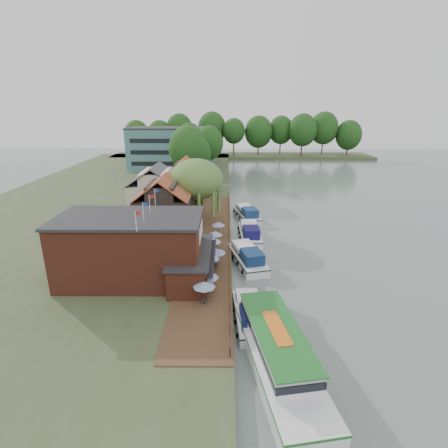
{
  "coord_description": "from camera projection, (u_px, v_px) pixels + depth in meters",
  "views": [
    {
      "loc": [
        -5.58,
        -36.0,
        19.36
      ],
      "look_at": [
        -6.0,
        12.0,
        3.0
      ],
      "focal_mm": 28.0,
      "sensor_mm": 36.0,
      "label": 1
    }
  ],
  "objects": [
    {
      "name": "swan",
      "position": [
        239.0,
        331.0,
        31.19
      ],
      "size": [
        0.44,
        0.44,
        0.44
      ],
      "primitive_type": "sphere",
      "color": "white",
      "rests_on": "ground"
    },
    {
      "name": "umbrella_1",
      "position": [
        208.0,
        283.0,
        35.31
      ],
      "size": [
        2.29,
        2.29,
        2.38
      ],
      "primitive_type": null,
      "color": "navy",
      "rests_on": "quay_deck"
    },
    {
      "name": "umbrella_6",
      "position": [
        218.0,
        230.0,
        50.54
      ],
      "size": [
        1.98,
        1.98,
        2.38
      ],
      "primitive_type": null,
      "color": "navy",
      "rests_on": "quay_deck"
    },
    {
      "name": "quay_deck",
      "position": [
        210.0,
        242.0,
        49.47
      ],
      "size": [
        6.0,
        50.0,
        0.1
      ],
      "primitive_type": "cube",
      "color": "#47301E",
      "rests_on": "land_bank"
    },
    {
      "name": "cruiser_2",
      "position": [
        250.0,
        231.0,
        52.91
      ],
      "size": [
        3.64,
        10.33,
        2.49
      ],
      "primitive_type": null,
      "rotation": [
        0.0,
        0.0,
        0.03
      ],
      "color": "white",
      "rests_on": "ground"
    },
    {
      "name": "bank_tree_5",
      "position": [
        193.0,
        142.0,
        125.79
      ],
      "size": [
        8.24,
        8.24,
        11.53
      ],
      "primitive_type": null,
      "color": "#143811",
      "rests_on": "land_bank"
    },
    {
      "name": "bank_tree_1",
      "position": [
        196.0,
        160.0,
        85.16
      ],
      "size": [
        7.48,
        7.48,
        11.54
      ],
      "primitive_type": null,
      "color": "#143811",
      "rests_on": "land_bank"
    },
    {
      "name": "cruiser_1",
      "position": [
        247.0,
        255.0,
        44.58
      ],
      "size": [
        5.79,
        10.84,
        2.52
      ],
      "primitive_type": null,
      "rotation": [
        0.0,
        0.0,
        0.25
      ],
      "color": "silver",
      "rests_on": "ground"
    },
    {
      "name": "umbrella_3",
      "position": [
        216.0,
        258.0,
        41.18
      ],
      "size": [
        2.32,
        2.32,
        2.38
      ],
      "primitive_type": null,
      "color": "navy",
      "rests_on": "quay_deck"
    },
    {
      "name": "cruiser_0",
      "position": [
        250.0,
        311.0,
        32.67
      ],
      "size": [
        3.59,
        9.49,
        2.24
      ],
      "primitive_type": null,
      "rotation": [
        0.0,
        0.0,
        0.06
      ],
      "color": "silver",
      "rests_on": "ground"
    },
    {
      "name": "hotel_block",
      "position": [
        172.0,
        148.0,
        104.4
      ],
      "size": [
        25.4,
        12.4,
        12.3
      ],
      "primitive_type": null,
      "color": "#38666B",
      "rests_on": "land_bank"
    },
    {
      "name": "umbrella_2",
      "position": [
        211.0,
        264.0,
        39.56
      ],
      "size": [
        1.99,
        1.99,
        2.38
      ],
      "primitive_type": null,
      "color": "#1C219A",
      "rests_on": "quay_deck"
    },
    {
      "name": "pub",
      "position": [
        149.0,
        248.0,
        37.94
      ],
      "size": [
        20.0,
        11.0,
        7.3
      ],
      "primitive_type": null,
      "color": "maroon",
      "rests_on": "land_bank"
    },
    {
      "name": "umbrella_4",
      "position": [
        212.0,
        247.0,
        44.47
      ],
      "size": [
        2.41,
        2.41,
        2.38
      ],
      "primitive_type": null,
      "color": "#1B3697",
      "rests_on": "quay_deck"
    },
    {
      "name": "cottage_b",
      "position": [
        157.0,
        190.0,
        61.44
      ],
      "size": [
        9.6,
        8.6,
        8.5
      ],
      "primitive_type": null,
      "color": "beige",
      "rests_on": "land_bank"
    },
    {
      "name": "bank_tree_3",
      "position": [
        210.0,
        146.0,
        113.69
      ],
      "size": [
        7.49,
        7.49,
        11.58
      ],
      "primitive_type": null,
      "color": "#143811",
      "rests_on": "land_bank"
    },
    {
      "name": "cottage_c",
      "position": [
        185.0,
        180.0,
        69.93
      ],
      "size": [
        7.6,
        7.6,
        8.5
      ],
      "primitive_type": null,
      "color": "black",
      "rests_on": "land_bank"
    },
    {
      "name": "cottage_a",
      "position": [
        164.0,
        205.0,
        51.95
      ],
      "size": [
        8.6,
        7.6,
        8.5
      ],
      "primitive_type": null,
      "color": "black",
      "rests_on": "land_bank"
    },
    {
      "name": "quay_rail",
      "position": [
        229.0,
        237.0,
        49.77
      ],
      "size": [
        0.2,
        49.0,
        1.0
      ],
      "primitive_type": null,
      "color": "black",
      "rests_on": "land_bank"
    },
    {
      "name": "bank_tree_0",
      "position": [
        188.0,
        158.0,
        78.99
      ],
      "size": [
        8.75,
        8.75,
        14.16
      ],
      "primitive_type": null,
      "color": "#143811",
      "rests_on": "land_bank"
    },
    {
      "name": "cruiser_3",
      "position": [
        247.0,
        212.0,
        62.31
      ],
      "size": [
        5.57,
        10.67,
        2.48
      ],
      "primitive_type": null,
      "rotation": [
        0.0,
        0.0,
        0.23
      ],
      "color": "silver",
      "rests_on": "ground"
    },
    {
      "name": "willow",
      "position": [
        197.0,
        191.0,
        56.34
      ],
      "size": [
        8.6,
        8.6,
        10.43
      ],
      "primitive_type": null,
      "color": "#476B2D",
      "rests_on": "land_bank"
    },
    {
      "name": "land_bank",
      "position": [
        111.0,
        200.0,
        73.49
      ],
      "size": [
        50.0,
        140.0,
        1.0
      ],
      "primitive_type": "cube",
      "color": "#384728",
      "rests_on": "ground"
    },
    {
      "name": "umbrella_5",
      "position": [
        215.0,
        240.0,
        46.81
      ],
      "size": [
        2.0,
        2.0,
        2.38
      ],
      "primitive_type": null,
      "color": "navy",
      "rests_on": "quay_deck"
    },
    {
      "name": "tour_boat",
      "position": [
        279.0,
        351.0,
        26.54
      ],
      "size": [
        6.67,
        15.56,
        3.29
      ],
      "primitive_type": null,
      "rotation": [
        0.0,
        0.0,
        0.17
      ],
      "color": "silver",
      "rests_on": "ground"
    },
    {
      "name": "bank_tree_4",
      "position": [
        190.0,
        142.0,
        120.25
      ],
      "size": [
        8.88,
        8.88,
        12.8
      ],
      "primitive_type": null,
      "color": "#143811",
      "rests_on": "land_bank"
    },
    {
      "name": "ground",
      "position": [
        275.0,
        282.0,
        40.27
      ],
      "size": [
        260.0,
        260.0,
        0.0
      ],
      "primitive_type": "plane",
      "color": "#556260",
      "rests_on": "ground"
    },
    {
      "name": "umbrella_0",
      "position": [
        204.0,
        293.0,
        33.5
      ],
      "size": [
        2.19,
        2.19,
        2.38
      ],
      "primitive_type": null,
      "color": "navy",
      "rests_on": "quay_deck"
    },
    {
      "name": "bank_tree_2",
      "position": [
        209.0,
        152.0,
        92.46
      ],
      "size": [
        7.78,
        7.78,
        13.43
      ],
      "primitive_type": null,
      "color": "#143811",
      "rests_on": "land_bank"
    }
  ]
}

